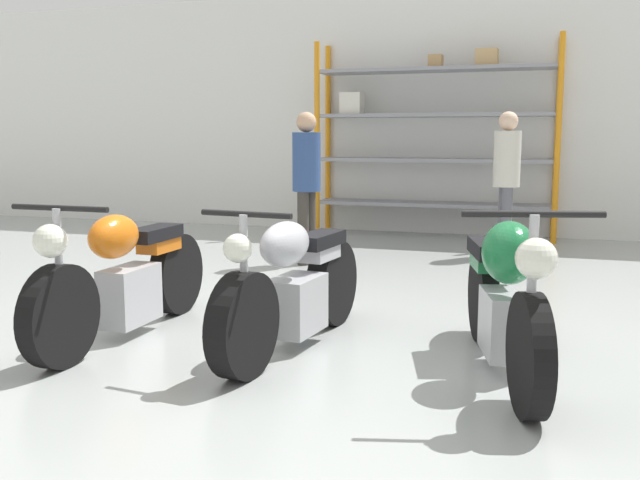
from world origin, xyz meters
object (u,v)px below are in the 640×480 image
object	(u,v)px
motorcycle_silver	(294,287)
person_browsing	(307,175)
motorcycle_green	(504,295)
shelving_rack	(431,132)
motorcycle_orange	(125,277)
person_near_rack	(507,171)

from	to	relation	value
motorcycle_silver	person_browsing	world-z (taller)	person_browsing
motorcycle_green	motorcycle_silver	bearing A→B (deg)	-109.26
shelving_rack	motorcycle_green	bearing A→B (deg)	-76.81
motorcycle_green	person_browsing	distance (m)	4.05
motorcycle_orange	motorcycle_silver	xyz separation A→B (m)	(1.25, 0.12, -0.02)
motorcycle_orange	motorcycle_green	world-z (taller)	motorcycle_green
shelving_rack	person_near_rack	xyz separation A→B (m)	(1.15, -1.47, -0.48)
person_near_rack	person_browsing	bearing A→B (deg)	15.22
motorcycle_green	person_near_rack	distance (m)	4.54
shelving_rack	person_browsing	world-z (taller)	shelving_rack
motorcycle_orange	person_browsing	bearing A→B (deg)	175.53
person_near_rack	shelving_rack	bearing A→B (deg)	-67.29
motorcycle_orange	motorcycle_green	xyz separation A→B (m)	(2.66, 0.00, 0.05)
shelving_rack	motorcycle_orange	bearing A→B (deg)	-101.89
motorcycle_silver	motorcycle_green	distance (m)	1.41
motorcycle_orange	person_browsing	distance (m)	3.31
motorcycle_orange	person_near_rack	distance (m)	5.14
motorcycle_orange	person_near_rack	world-z (taller)	person_near_rack
shelving_rack	motorcycle_silver	xyz separation A→B (m)	(-0.01, -5.86, -1.08)
motorcycle_silver	motorcycle_green	world-z (taller)	motorcycle_green
motorcycle_orange	person_browsing	xyz separation A→B (m)	(0.29, 3.25, 0.57)
motorcycle_orange	shelving_rack	bearing A→B (deg)	168.69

